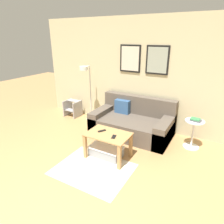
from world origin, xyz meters
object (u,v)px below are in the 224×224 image
at_px(floor_lamp, 87,86).
at_px(side_table, 193,132).
at_px(couch, 132,123).
at_px(book_stack, 196,120).
at_px(step_stool, 73,108).
at_px(coffee_table, 108,139).
at_px(remote_control, 102,131).
at_px(storage_bin, 106,151).
at_px(cell_phone, 114,137).

relative_size(floor_lamp, side_table, 2.48).
bearing_deg(floor_lamp, couch, -3.84).
relative_size(couch, book_stack, 8.09).
distance_m(book_stack, step_stool, 3.24).
distance_m(side_table, step_stool, 3.21).
relative_size(coffee_table, remote_control, 5.21).
relative_size(floor_lamp, book_stack, 6.67).
xyz_separation_m(floor_lamp, book_stack, (2.62, -0.07, -0.34)).
xyz_separation_m(storage_bin, book_stack, (1.35, 1.12, 0.51)).
bearing_deg(storage_bin, cell_phone, -18.08).
xyz_separation_m(storage_bin, floor_lamp, (-1.26, 1.19, 0.85)).
height_order(book_stack, step_stool, book_stack).
relative_size(book_stack, step_stool, 0.49).
xyz_separation_m(coffee_table, remote_control, (-0.15, 0.03, 0.12)).
xyz_separation_m(floor_lamp, side_table, (2.61, -0.07, -0.60)).
bearing_deg(floor_lamp, side_table, -1.45).
xyz_separation_m(coffee_table, step_stool, (-1.91, 1.28, -0.14)).
bearing_deg(couch, floor_lamp, 176.16).
bearing_deg(book_stack, storage_bin, -140.45).
distance_m(coffee_table, book_stack, 1.74).
bearing_deg(step_stool, couch, -5.21).
distance_m(couch, side_table, 1.30).
bearing_deg(remote_control, book_stack, 68.29).
height_order(couch, storage_bin, couch).
distance_m(floor_lamp, cell_phone, 1.98).
xyz_separation_m(couch, remote_control, (-0.14, -1.08, 0.22)).
distance_m(storage_bin, side_table, 1.77).
relative_size(coffee_table, side_table, 1.34).
distance_m(floor_lamp, step_stool, 0.93).
xyz_separation_m(side_table, remote_control, (-1.44, -1.10, 0.14)).
relative_size(cell_phone, step_stool, 0.32).
bearing_deg(cell_phone, remote_control, 150.56).
bearing_deg(book_stack, cell_phone, -134.30).
bearing_deg(floor_lamp, remote_control, -45.12).
bearing_deg(book_stack, remote_control, -142.86).
relative_size(coffee_table, storage_bin, 1.26).
height_order(cell_phone, step_stool, cell_phone).
relative_size(storage_bin, cell_phone, 4.42).
bearing_deg(side_table, couch, -179.06).
bearing_deg(remote_control, coffee_table, 19.68).
distance_m(coffee_table, storage_bin, 0.28).
height_order(coffee_table, book_stack, book_stack).
bearing_deg(coffee_table, step_stool, 146.12).
bearing_deg(step_stool, book_stack, -2.77).
bearing_deg(coffee_table, floor_lamp, 137.58).
bearing_deg(remote_control, side_table, 68.55).
relative_size(couch, storage_bin, 2.84).
distance_m(storage_bin, cell_phone, 0.44).
relative_size(couch, remote_control, 11.73).
bearing_deg(book_stack, couch, -179.20).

